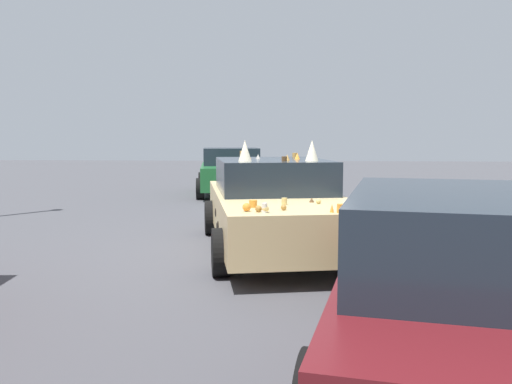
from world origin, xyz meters
name	(u,v)px	position (x,y,z in m)	size (l,w,h in m)	color
ground_plane	(275,250)	(0.00, 0.00, 0.00)	(60.00, 60.00, 0.00)	#47474C
art_car_decorated	(275,204)	(0.07, 0.01, 0.70)	(4.87, 2.70, 1.70)	#D8BC7F
parked_sedan_near_right	(231,171)	(7.80, 1.55, 0.71)	(4.12, 2.46, 1.41)	#1E602D
parked_sedan_near_left	(477,288)	(-4.39, -1.49, 0.71)	(4.40, 2.63, 1.41)	#5B1419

